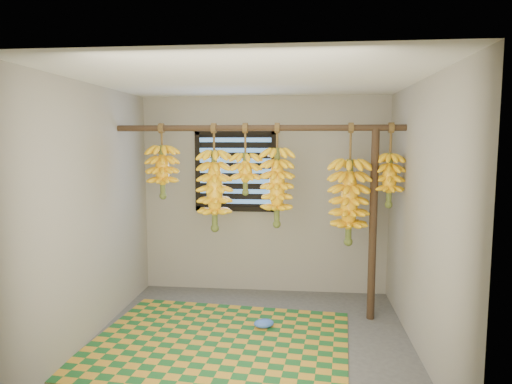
# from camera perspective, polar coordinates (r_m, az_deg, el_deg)

# --- Properties ---
(floor) EXTENTS (3.00, 3.00, 0.01)m
(floor) POSITION_cam_1_polar(r_m,az_deg,el_deg) (4.48, -0.77, -18.33)
(floor) COLOR #494949
(floor) RESTS_ON ground
(ceiling) EXTENTS (3.00, 3.00, 0.01)m
(ceiling) POSITION_cam_1_polar(r_m,az_deg,el_deg) (4.10, -0.83, 13.92)
(ceiling) COLOR silver
(ceiling) RESTS_ON wall_back
(wall_back) EXTENTS (3.00, 0.01, 2.40)m
(wall_back) POSITION_cam_1_polar(r_m,az_deg,el_deg) (5.60, 1.02, -0.41)
(wall_back) COLOR gray
(wall_back) RESTS_ON floor
(wall_left) EXTENTS (0.01, 3.00, 2.40)m
(wall_left) POSITION_cam_1_polar(r_m,az_deg,el_deg) (4.55, -20.00, -2.44)
(wall_left) COLOR gray
(wall_left) RESTS_ON floor
(wall_right) EXTENTS (0.01, 3.00, 2.40)m
(wall_right) POSITION_cam_1_polar(r_m,az_deg,el_deg) (4.22, 19.98, -3.12)
(wall_right) COLOR gray
(wall_right) RESTS_ON floor
(window) EXTENTS (1.00, 0.04, 1.00)m
(window) POSITION_cam_1_polar(r_m,az_deg,el_deg) (5.59, -2.58, 2.66)
(window) COLOR black
(window) RESTS_ON wall_back
(hanging_pole) EXTENTS (3.00, 0.06, 0.06)m
(hanging_pole) POSITION_cam_1_polar(r_m,az_deg,el_deg) (4.76, 0.19, 8.00)
(hanging_pole) COLOR #3C281A
(hanging_pole) RESTS_ON wall_left
(support_post) EXTENTS (0.08, 0.08, 2.00)m
(support_post) POSITION_cam_1_polar(r_m,az_deg,el_deg) (4.87, 14.41, -4.06)
(support_post) COLOR #3C281A
(support_post) RESTS_ON floor
(woven_mat) EXTENTS (2.51, 2.08, 0.01)m
(woven_mat) POSITION_cam_1_polar(r_m,az_deg,el_deg) (4.48, -4.65, -18.22)
(woven_mat) COLOR #1B5C26
(woven_mat) RESTS_ON floor
(plastic_bag) EXTENTS (0.25, 0.21, 0.08)m
(plastic_bag) POSITION_cam_1_polar(r_m,az_deg,el_deg) (4.75, 0.99, -16.10)
(plastic_bag) COLOR blue
(plastic_bag) RESTS_ON woven_mat
(banana_bunch_a) EXTENTS (0.34, 0.34, 0.79)m
(banana_bunch_a) POSITION_cam_1_polar(r_m,az_deg,el_deg) (4.98, -11.61, 2.52)
(banana_bunch_a) COLOR brown
(banana_bunch_a) RESTS_ON hanging_pole
(banana_bunch_b) EXTENTS (0.36, 0.36, 1.13)m
(banana_bunch_b) POSITION_cam_1_polar(r_m,az_deg,el_deg) (4.86, -5.21, 0.21)
(banana_bunch_b) COLOR brown
(banana_bunch_b) RESTS_ON hanging_pole
(banana_bunch_c) EXTENTS (0.33, 0.33, 0.74)m
(banana_bunch_c) POSITION_cam_1_polar(r_m,az_deg,el_deg) (4.79, -1.34, 2.36)
(banana_bunch_c) COLOR brown
(banana_bunch_c) RESTS_ON hanging_pole
(banana_bunch_d) EXTENTS (0.33, 0.33, 1.08)m
(banana_bunch_d) POSITION_cam_1_polar(r_m,az_deg,el_deg) (4.77, 2.63, 0.60)
(banana_bunch_d) COLOR brown
(banana_bunch_d) RESTS_ON hanging_pole
(banana_bunch_e) EXTENTS (0.40, 0.40, 1.25)m
(banana_bunch_e) POSITION_cam_1_polar(r_m,az_deg,el_deg) (4.80, 11.56, -1.22)
(banana_bunch_e) COLOR brown
(banana_bunch_e) RESTS_ON hanging_pole
(banana_bunch_f) EXTENTS (0.28, 0.28, 0.85)m
(banana_bunch_f) POSITION_cam_1_polar(r_m,az_deg,el_deg) (4.83, 16.34, 1.48)
(banana_bunch_f) COLOR brown
(banana_bunch_f) RESTS_ON hanging_pole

